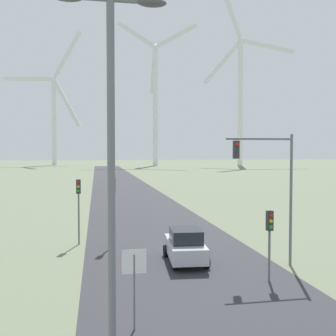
# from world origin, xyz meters

# --- Properties ---
(road_surface) EXTENTS (10.00, 240.00, 0.01)m
(road_surface) POSITION_xyz_m (0.00, 48.00, 0.00)
(road_surface) COLOR #2D2D33
(road_surface) RESTS_ON ground
(streetlamp) EXTENTS (2.56, 0.32, 9.38)m
(streetlamp) POSITION_xyz_m (-3.97, 7.14, 5.88)
(streetlamp) COLOR slate
(streetlamp) RESTS_ON ground
(stop_sign_near) EXTENTS (0.81, 0.07, 2.69)m
(stop_sign_near) POSITION_xyz_m (-3.10, 10.86, 1.89)
(stop_sign_near) COLOR slate
(stop_sign_near) RESTS_ON ground
(traffic_light_post_near_left) EXTENTS (0.28, 0.34, 4.28)m
(traffic_light_post_near_left) POSITION_xyz_m (-3.27, 22.75, 3.13)
(traffic_light_post_near_left) COLOR slate
(traffic_light_post_near_left) RESTS_ON ground
(traffic_light_post_near_right) EXTENTS (0.28, 0.33, 3.23)m
(traffic_light_post_near_right) POSITION_xyz_m (3.40, 14.66, 2.37)
(traffic_light_post_near_right) COLOR slate
(traffic_light_post_near_right) RESTS_ON ground
(traffic_light_post_mid_left) EXTENTS (0.28, 0.34, 4.15)m
(traffic_light_post_mid_left) POSITION_xyz_m (-5.43, 23.54, 3.04)
(traffic_light_post_mid_left) COLOR slate
(traffic_light_post_mid_left) RESTS_ON ground
(traffic_light_mast_overhead) EXTENTS (3.60, 0.35, 6.80)m
(traffic_light_mast_overhead) POSITION_xyz_m (4.46, 16.86, 4.71)
(traffic_light_mast_overhead) COLOR slate
(traffic_light_mast_overhead) RESTS_ON ground
(car_approaching) EXTENTS (2.11, 4.23, 1.83)m
(car_approaching) POSITION_xyz_m (0.33, 18.36, 0.91)
(car_approaching) COLOR #B7BCC1
(car_approaching) RESTS_ON ground
(wind_turbine_left) EXTENTS (36.43, 11.93, 60.92)m
(wind_turbine_left) POSITION_xyz_m (-23.26, 185.77, 25.68)
(wind_turbine_left) COLOR white
(wind_turbine_left) RESTS_ON ground
(wind_turbine_center) EXTENTS (33.70, 11.87, 63.56)m
(wind_turbine_center) POSITION_xyz_m (21.27, 168.96, 31.43)
(wind_turbine_center) COLOR white
(wind_turbine_center) RESTS_ON ground
(wind_turbine_right) EXTENTS (40.39, 3.64, 77.42)m
(wind_turbine_right) POSITION_xyz_m (57.48, 161.27, 33.54)
(wind_turbine_right) COLOR white
(wind_turbine_right) RESTS_ON ground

